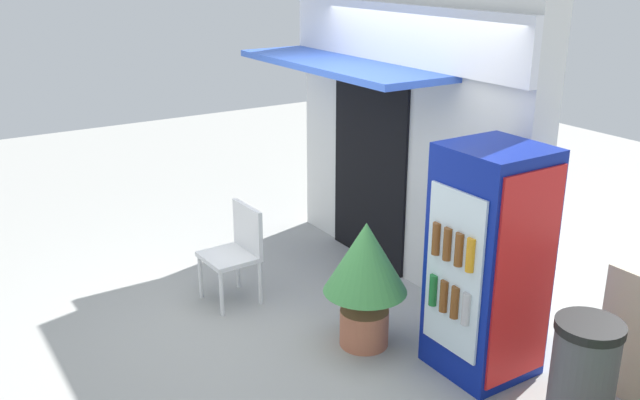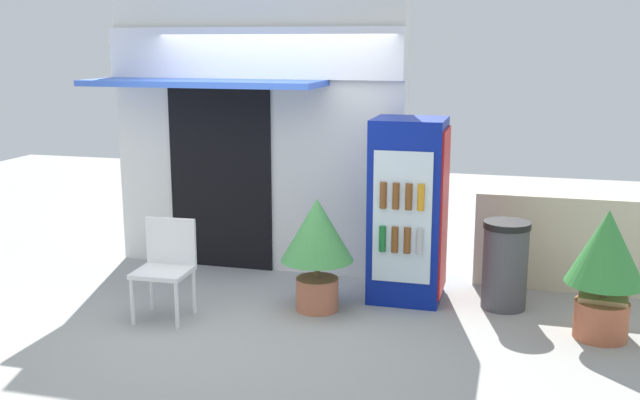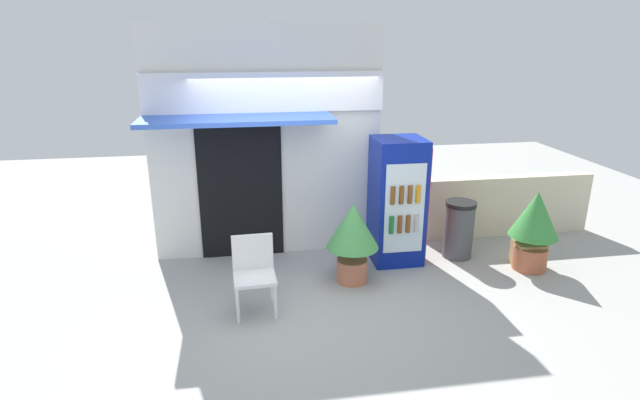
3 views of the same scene
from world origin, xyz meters
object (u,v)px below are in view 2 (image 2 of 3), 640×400
potted_plant_near_shop (317,240)px  cardboard_box (602,315)px  trash_bin (505,265)px  plastic_chair (166,261)px  potted_plant_curbside (606,262)px  drink_cooler (408,210)px

potted_plant_near_shop → cardboard_box: bearing=0.5°
potted_plant_near_shop → cardboard_box: potted_plant_near_shop is taller
potted_plant_near_shop → trash_bin: 1.75m
plastic_chair → potted_plant_near_shop: potted_plant_near_shop is taller
potted_plant_curbside → trash_bin: size_ratio=1.33×
potted_plant_curbside → trash_bin: bearing=146.0°
potted_plant_near_shop → plastic_chair: bearing=-158.6°
trash_bin → potted_plant_near_shop: bearing=-163.0°
potted_plant_curbside → trash_bin: 1.00m
drink_cooler → potted_plant_near_shop: size_ratio=1.66×
trash_bin → cardboard_box: bearing=-30.8°
potted_plant_curbside → cardboard_box: (0.01, 0.06, -0.48)m
cardboard_box → drink_cooler: bearing=163.1°
cardboard_box → trash_bin: bearing=149.2°
plastic_chair → trash_bin: size_ratio=1.07×
trash_bin → plastic_chair: bearing=-161.0°
potted_plant_curbside → cardboard_box: bearing=79.8°
plastic_chair → potted_plant_near_shop: size_ratio=0.84×
plastic_chair → cardboard_box: (3.72, 0.52, -0.33)m
drink_cooler → plastic_chair: 2.29m
plastic_chair → trash_bin: (2.91, 1.00, -0.09)m
cardboard_box → potted_plant_curbside: bearing=-100.2°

